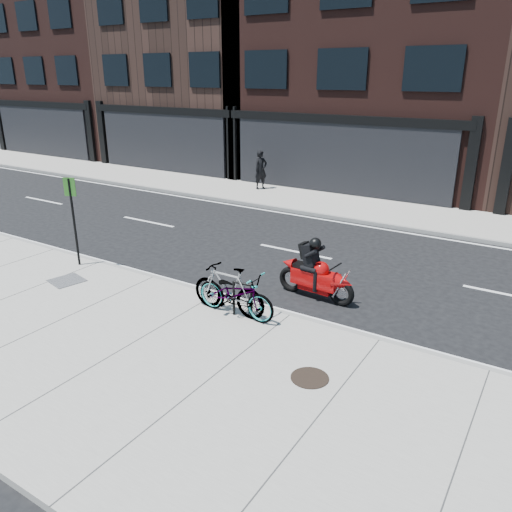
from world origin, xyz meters
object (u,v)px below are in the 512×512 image
Objects in this scene: manhole_cover at (310,378)px; sign_post at (73,214)px; utility_grate at (67,281)px; motorcycle at (319,275)px; bicycle_front at (236,294)px; pedestrian at (261,170)px; bicycle_rear at (228,290)px; bike_rack at (243,297)px.

sign_post reaches higher than manhole_cover.
utility_grate is (-7.09, 0.57, 0.00)m from manhole_cover.
manhole_cover and utility_grate have the same top height.
motorcycle is 2.69× the size of utility_grate.
bicycle_front is 5.41m from sign_post.
motorcycle is at bearing -117.78° from pedestrian.
bicycle_rear is at bearing -127.74° from pedestrian.
motorcycle is at bearing 147.91° from bicycle_rear.
pedestrian is 11.83m from utility_grate.
sign_post is at bearing -92.37° from bicycle_rear.
manhole_cover is at bearing 63.42° from bicycle_rear.
pedestrian is at bearing 125.03° from manhole_cover.
bicycle_rear is (-0.19, 0.00, 0.05)m from bicycle_front.
utility_grate is at bearing -80.85° from bicycle_rear.
bicycle_rear is 4.57m from utility_grate.
manhole_cover is (2.25, -1.30, -0.46)m from bike_rack.
bicycle_rear reaches higher than manhole_cover.
pedestrian is 15.01m from manhole_cover.
motorcycle is 1.17× the size of pedestrian.
motorcycle is at bearing -7.94° from sign_post.
motorcycle reaches higher than bike_rack.
bicycle_rear is at bearing -117.85° from motorcycle.
pedestrian is at bearing 132.68° from motorcycle.
utility_grate is at bearing -149.00° from pedestrian.
manhole_cover is at bearing -30.00° from bike_rack.
bike_rack is at bearing -109.52° from motorcycle.
utility_grate is (-4.84, -0.73, -0.46)m from bike_rack.
manhole_cover is 8.02m from sign_post.
pedestrian reaches higher than bike_rack.
bicycle_front is at bearing -126.98° from pedestrian.
pedestrian is (-6.18, 10.97, 0.36)m from bicycle_front.
bicycle_rear is at bearing 90.49° from bicycle_front.
motorcycle is at bearing 113.33° from manhole_cover.
bike_rack is 12.68m from pedestrian.
pedestrian is at bearing 120.07° from bike_rack.
bicycle_rear reaches higher than bike_rack.
sign_post is (-7.74, 1.50, 1.42)m from manhole_cover.
pedestrian is (-6.35, 10.97, 0.39)m from bike_rack.
bike_rack is 5.58m from sign_post.
sign_post is (-0.66, 0.93, 1.42)m from utility_grate.
pedestrian reaches higher than bicycle_front.
motorcycle is 11.55m from pedestrian.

